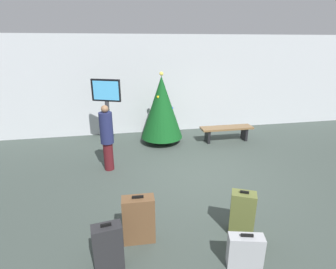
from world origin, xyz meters
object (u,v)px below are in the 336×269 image
waiting_bench (226,130)px  suitcase_1 (245,251)px  suitcase_2 (108,247)px  suitcase_3 (242,213)px  holiday_tree (162,107)px  suitcase_0 (139,220)px  flight_info_kiosk (107,101)px  traveller_0 (107,137)px

waiting_bench → suitcase_1: 5.14m
suitcase_2 → suitcase_3: size_ratio=0.94×
holiday_tree → waiting_bench: 2.25m
waiting_bench → suitcase_2: 5.80m
suitcase_0 → suitcase_3: bearing=-4.3°
flight_info_kiosk → suitcase_0: size_ratio=2.49×
waiting_bench → traveller_0: (-3.72, -1.36, 0.51)m
waiting_bench → suitcase_1: size_ratio=3.10×
flight_info_kiosk → suitcase_0: (0.54, -4.18, -1.06)m
suitcase_2 → suitcase_3: suitcase_3 is taller
traveller_0 → suitcase_0: 2.77m
holiday_tree → suitcase_0: holiday_tree is taller
suitcase_3 → suitcase_1: bearing=-111.8°
flight_info_kiosk → waiting_bench: bearing=-2.3°
traveller_0 → suitcase_0: traveller_0 is taller
holiday_tree → suitcase_3: 4.55m
holiday_tree → suitcase_1: holiday_tree is taller
suitcase_0 → suitcase_1: bearing=-29.0°
suitcase_0 → suitcase_1: size_ratio=1.52×
waiting_bench → holiday_tree: bearing=172.5°
suitcase_2 → suitcase_1: bearing=-9.8°
traveller_0 → suitcase_0: size_ratio=2.00×
traveller_0 → suitcase_2: traveller_0 is taller
holiday_tree → suitcase_2: 5.09m
traveller_0 → suitcase_3: bearing=-51.4°
holiday_tree → flight_info_kiosk: 1.67m
suitcase_1 → suitcase_0: bearing=151.0°
suitcase_2 → traveller_0: bearing=91.2°
waiting_bench → flight_info_kiosk: bearing=177.7°
waiting_bench → suitcase_2: (-3.65, -4.50, -0.01)m
waiting_bench → suitcase_0: (-3.18, -4.03, 0.03)m
traveller_0 → waiting_bench: bearing=20.0°
waiting_bench → suitcase_3: size_ratio=2.13×
suitcase_1 → suitcase_3: bearing=68.2°
traveller_0 → suitcase_3: size_ratio=2.09×
waiting_bench → suitcase_3: (-1.48, -4.16, 0.01)m
holiday_tree → suitcase_3: size_ratio=2.81×
traveller_0 → suitcase_0: (0.54, -2.68, -0.48)m
holiday_tree → suitcase_0: bearing=-104.3°
traveller_0 → suitcase_3: traveller_0 is taller
suitcase_3 → suitcase_2: bearing=-171.2°
waiting_bench → suitcase_2: size_ratio=2.27×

